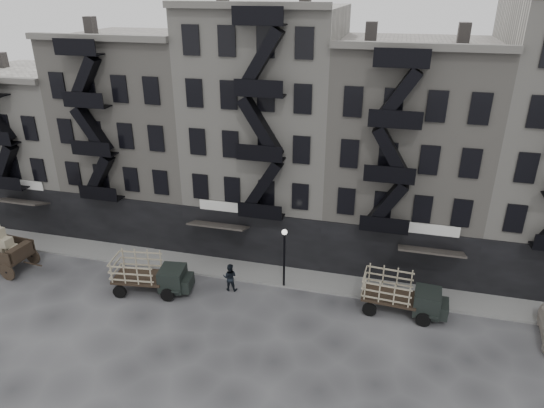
# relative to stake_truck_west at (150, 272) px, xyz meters

# --- Properties ---
(ground) EXTENTS (140.00, 140.00, 0.00)m
(ground) POSITION_rel_stake_truck_west_xyz_m (5.25, -0.02, -1.44)
(ground) COLOR #38383A
(ground) RESTS_ON ground
(sidewalk) EXTENTS (55.00, 2.50, 0.15)m
(sidewalk) POSITION_rel_stake_truck_west_xyz_m (5.25, 3.73, -1.36)
(sidewalk) COLOR slate
(sidewalk) RESTS_ON ground
(building_west) EXTENTS (10.00, 11.35, 13.20)m
(building_west) POSITION_rel_stake_truck_west_xyz_m (-14.75, 9.81, 4.57)
(building_west) COLOR #ABA79D
(building_west) RESTS_ON ground
(building_midwest) EXTENTS (10.00, 11.35, 16.20)m
(building_midwest) POSITION_rel_stake_truck_west_xyz_m (-4.75, 9.81, 6.07)
(building_midwest) COLOR gray
(building_midwest) RESTS_ON ground
(building_center) EXTENTS (10.00, 11.35, 18.20)m
(building_center) POSITION_rel_stake_truck_west_xyz_m (5.25, 9.81, 7.07)
(building_center) COLOR #ABA79D
(building_center) RESTS_ON ground
(building_mideast) EXTENTS (10.00, 11.35, 16.20)m
(building_mideast) POSITION_rel_stake_truck_west_xyz_m (15.25, 9.81, 6.07)
(building_mideast) COLOR gray
(building_mideast) RESTS_ON ground
(lamp_post) EXTENTS (0.36, 0.36, 4.28)m
(lamp_post) POSITION_rel_stake_truck_west_xyz_m (8.25, 2.58, 1.35)
(lamp_post) COLOR black
(lamp_post) RESTS_ON ground
(stake_truck_west) EXTENTS (5.21, 2.62, 2.52)m
(stake_truck_west) POSITION_rel_stake_truck_west_xyz_m (0.00, 0.00, 0.00)
(stake_truck_west) COLOR black
(stake_truck_west) RESTS_ON ground
(stake_truck_east) EXTENTS (5.12, 2.38, 2.51)m
(stake_truck_east) POSITION_rel_stake_truck_west_xyz_m (15.74, 1.76, -0.01)
(stake_truck_east) COLOR black
(stake_truck_east) RESTS_ON ground
(pedestrian_mid) EXTENTS (1.01, 0.82, 1.91)m
(pedestrian_mid) POSITION_rel_stake_truck_west_xyz_m (4.92, 1.42, -0.48)
(pedestrian_mid) COLOR black
(pedestrian_mid) RESTS_ON ground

